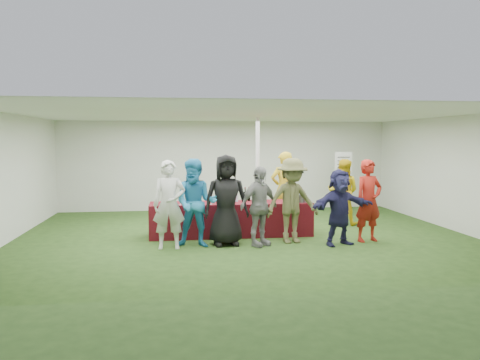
{
  "coord_description": "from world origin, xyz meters",
  "views": [
    {
      "loc": [
        -1.46,
        -10.24,
        2.16
      ],
      "look_at": [
        -0.09,
        0.06,
        1.25
      ],
      "focal_mm": 35.0,
      "sensor_mm": 36.0,
      "label": 1
    }
  ],
  "objects": [
    {
      "name": "staff_back",
      "position": [
        2.68,
        1.09,
        0.83
      ],
      "size": [
        1.02,
        0.96,
        1.66
      ],
      "primitive_type": "imported",
      "rotation": [
        0.0,
        0.0,
        2.57
      ],
      "color": "gold",
      "rests_on": "ground"
    },
    {
      "name": "bar_towel",
      "position": [
        1.31,
        0.11,
        0.77
      ],
      "size": [
        0.25,
        0.18,
        0.03
      ],
      "primitive_type": "cube",
      "color": "white",
      "rests_on": "serving_table"
    },
    {
      "name": "customer_5",
      "position": [
        1.79,
        -1.18,
        0.78
      ],
      "size": [
        1.52,
        0.88,
        1.56
      ],
      "primitive_type": "imported",
      "rotation": [
        0.0,
        0.0,
        0.31
      ],
      "color": "#1E1D45",
      "rests_on": "ground"
    },
    {
      "name": "wine_bottles",
      "position": [
        0.27,
        0.2,
        0.87
      ],
      "size": [
        0.53,
        0.16,
        0.32
      ],
      "color": "black",
      "rests_on": "serving_table"
    },
    {
      "name": "customer_1",
      "position": [
        -1.12,
        -0.96,
        0.89
      ],
      "size": [
        0.98,
        0.83,
        1.77
      ],
      "primitive_type": "imported",
      "rotation": [
        0.0,
        0.0,
        -0.19
      ],
      "color": "#2684BA",
      "rests_on": "ground"
    },
    {
      "name": "wine_list_sign",
      "position": [
        3.19,
        2.48,
        1.32
      ],
      "size": [
        0.5,
        0.03,
        1.8
      ],
      "color": "slate",
      "rests_on": "ground"
    },
    {
      "name": "customer_0",
      "position": [
        -1.64,
        -1.02,
        0.88
      ],
      "size": [
        0.64,
        0.43,
        1.75
      ],
      "primitive_type": "imported",
      "rotation": [
        0.0,
        0.0,
        -0.01
      ],
      "color": "silver",
      "rests_on": "ground"
    },
    {
      "name": "wine_glasses",
      "position": [
        -0.73,
        -0.19,
        0.86
      ],
      "size": [
        2.8,
        0.15,
        0.16
      ],
      "color": "silver",
      "rests_on": "serving_table"
    },
    {
      "name": "ground",
      "position": [
        0.0,
        0.0,
        0.0
      ],
      "size": [
        60.0,
        60.0,
        0.0
      ],
      "primitive_type": "plane",
      "color": "#284719",
      "rests_on": "ground"
    },
    {
      "name": "customer_2",
      "position": [
        -0.5,
        -0.86,
        0.92
      ],
      "size": [
        0.94,
        0.65,
        1.85
      ],
      "primitive_type": "imported",
      "rotation": [
        0.0,
        0.0,
        0.07
      ],
      "color": "black",
      "rests_on": "ground"
    },
    {
      "name": "dump_bucket",
      "position": [
        1.26,
        -0.16,
        0.84
      ],
      "size": [
        0.24,
        0.24,
        0.18
      ],
      "primitive_type": "cylinder",
      "color": "slate",
      "rests_on": "serving_table"
    },
    {
      "name": "serving_table",
      "position": [
        -0.29,
        0.06,
        0.38
      ],
      "size": [
        3.6,
        0.8,
        0.75
      ],
      "primitive_type": "cube",
      "color": "maroon",
      "rests_on": "ground"
    },
    {
      "name": "customer_6",
      "position": [
        2.51,
        -0.92,
        0.87
      ],
      "size": [
        0.72,
        0.56,
        1.73
      ],
      "primitive_type": "imported",
      "rotation": [
        0.0,
        0.0,
        0.26
      ],
      "color": "maroon",
      "rests_on": "ground"
    },
    {
      "name": "water_bottle",
      "position": [
        -0.16,
        0.14,
        0.85
      ],
      "size": [
        0.07,
        0.07,
        0.23
      ],
      "color": "silver",
      "rests_on": "serving_table"
    },
    {
      "name": "customer_3",
      "position": [
        0.15,
        -1.03,
        0.81
      ],
      "size": [
        1.01,
        0.84,
        1.62
      ],
      "primitive_type": "imported",
      "rotation": [
        0.0,
        0.0,
        0.57
      ],
      "color": "gray",
      "rests_on": "ground"
    },
    {
      "name": "customer_4",
      "position": [
        0.88,
        -0.84,
        0.88
      ],
      "size": [
        1.24,
        0.84,
        1.77
      ],
      "primitive_type": "imported",
      "rotation": [
        0.0,
        0.0,
        0.17
      ],
      "color": "brown",
      "rests_on": "ground"
    },
    {
      "name": "tent",
      "position": [
        0.5,
        1.2,
        1.35
      ],
      "size": [
        10.0,
        10.0,
        10.0
      ],
      "color": "white",
      "rests_on": "ground"
    },
    {
      "name": "staff_pourer",
      "position": [
        1.11,
        0.89,
        0.93
      ],
      "size": [
        0.73,
        0.53,
        1.86
      ],
      "primitive_type": "imported",
      "rotation": [
        0.0,
        0.0,
        3.27
      ],
      "color": "gold",
      "rests_on": "ground"
    }
  ]
}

